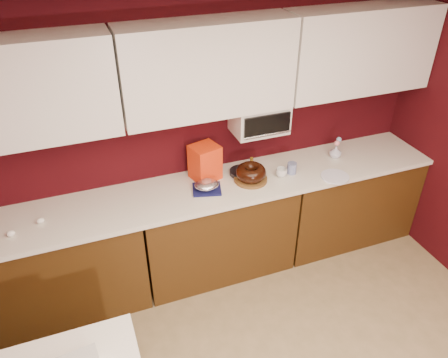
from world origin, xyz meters
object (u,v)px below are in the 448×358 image
toaster_oven (259,118)px  bundt_cake (251,172)px  foil_ham_nest (207,184)px  coffee_mug (282,172)px  flower_vase (336,151)px  blue_jar (292,168)px  pandoro_box (205,162)px

toaster_oven → bundt_cake: toaster_oven is taller
foil_ham_nest → coffee_mug: coffee_mug is taller
bundt_cake → flower_vase: 0.89m
toaster_oven → foil_ham_nest: toaster_oven is taller
blue_jar → flower_vase: 0.51m
bundt_cake → blue_jar: bundt_cake is taller
bundt_cake → flower_vase: bearing=5.6°
toaster_oven → coffee_mug: size_ratio=4.80×
bundt_cake → blue_jar: bearing=-2.1°
foil_ham_nest → coffee_mug: 0.67m
foil_ham_nest → toaster_oven: bearing=20.3°
coffee_mug → bundt_cake: bearing=173.2°
coffee_mug → flower_vase: size_ratio=0.72×
bundt_cake → flower_vase: size_ratio=1.97×
pandoro_box → blue_jar: 0.76m
bundt_cake → foil_ham_nest: size_ratio=1.27×
pandoro_box → blue_jar: (0.72, -0.19, -0.10)m
toaster_oven → coffee_mug: (0.13, -0.22, -0.43)m
bundt_cake → pandoro_box: (-0.34, 0.18, 0.07)m
foil_ham_nest → blue_jar: bearing=-0.6°
toaster_oven → blue_jar: (0.24, -0.21, -0.43)m
toaster_oven → flower_vase: 0.85m
foil_ham_nest → blue_jar: 0.77m
bundt_cake → flower_vase: (0.88, 0.09, -0.02)m
pandoro_box → coffee_mug: (0.62, -0.21, -0.10)m
flower_vase → bundt_cake: bearing=-174.4°
blue_jar → flower_vase: size_ratio=0.75×
blue_jar → coffee_mug: bearing=-170.3°
coffee_mug → foil_ham_nest: bearing=177.7°
bundt_cake → pandoro_box: size_ratio=0.85×
foil_ham_nest → coffee_mug: (0.67, -0.03, -0.01)m
bundt_cake → toaster_oven: bearing=53.3°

